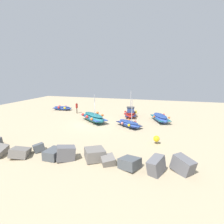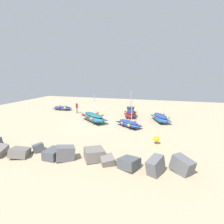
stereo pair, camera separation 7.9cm
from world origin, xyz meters
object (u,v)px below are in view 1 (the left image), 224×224
at_px(fishing_boat_1, 129,124).
at_px(mooring_buoy_0, 156,139).
at_px(fishing_boat_2, 160,118).
at_px(fishing_boat_4, 94,117).
at_px(person_walking, 77,107).
at_px(fishing_boat_0, 62,108).
at_px(fishing_boat_3, 130,113).

bearing_deg(fishing_boat_1, mooring_buoy_0, 164.51).
xyz_separation_m(fishing_boat_2, fishing_boat_4, (8.01, 2.45, 0.08)).
bearing_deg(person_walking, fishing_boat_0, -53.18).
relative_size(fishing_boat_0, fishing_boat_2, 0.78).
bearing_deg(fishing_boat_1, fishing_boat_2, -97.10).
relative_size(fishing_boat_3, fishing_boat_4, 0.82).
relative_size(fishing_boat_1, fishing_boat_2, 0.83).
bearing_deg(person_walking, fishing_boat_2, 143.77).
height_order(fishing_boat_1, fishing_boat_2, fishing_boat_1).
bearing_deg(fishing_boat_4, fishing_boat_3, -95.52).
height_order(fishing_boat_4, mooring_buoy_0, fishing_boat_4).
relative_size(fishing_boat_3, mooring_buoy_0, 5.02).
distance_m(fishing_boat_0, fishing_boat_2, 16.00).
bearing_deg(fishing_boat_1, fishing_boat_4, 26.09).
relative_size(person_walking, mooring_buoy_0, 2.29).
xyz_separation_m(fishing_boat_3, person_walking, (8.25, -0.01, 0.46)).
bearing_deg(fishing_boat_1, fishing_boat_3, -44.30).
height_order(fishing_boat_0, mooring_buoy_0, fishing_boat_0).
height_order(fishing_boat_3, person_walking, fishing_boat_3).
height_order(fishing_boat_0, person_walking, person_walking).
distance_m(fishing_boat_0, fishing_boat_4, 9.38).
bearing_deg(mooring_buoy_0, fishing_boat_4, -33.50).
bearing_deg(fishing_boat_0, mooring_buoy_0, 142.71).
relative_size(fishing_boat_1, fishing_boat_3, 0.92).
bearing_deg(fishing_boat_1, person_walking, 9.49).
bearing_deg(fishing_boat_3, fishing_boat_1, -1.76).
bearing_deg(fishing_boat_2, fishing_boat_3, -129.64).
height_order(fishing_boat_1, person_walking, fishing_boat_1).
height_order(fishing_boat_0, fishing_boat_3, fishing_boat_3).
xyz_separation_m(fishing_boat_4, mooring_buoy_0, (-7.86, 5.21, -0.09)).
height_order(fishing_boat_0, fishing_boat_2, fishing_boat_2).
xyz_separation_m(fishing_boat_2, mooring_buoy_0, (0.14, 7.66, -0.00)).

